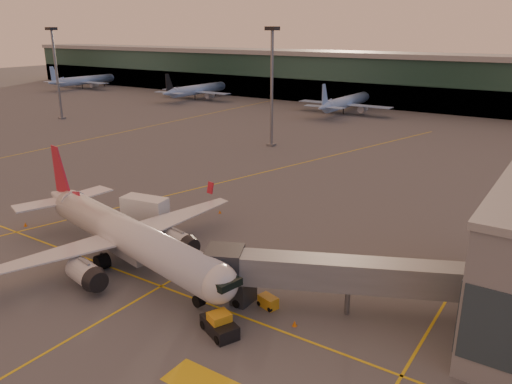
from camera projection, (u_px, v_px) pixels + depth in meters
The scene contains 15 objects.
ground at pixel (89, 293), 49.72m from camera, with size 600.00×600.00×0.00m, color #4C4F54.
taxi_markings at pixel (267, 177), 88.73m from camera, with size 100.12×173.00×0.01m.
terminal at pixel (451, 83), 158.99m from camera, with size 400.00×20.00×17.60m.
mast_west_far at pixel (56, 67), 141.65m from camera, with size 2.40×2.40×25.60m.
mast_west_near at pixel (272, 79), 107.80m from camera, with size 2.40×2.40×25.60m.
distant_aircraft_row at pixel (269, 106), 171.34m from camera, with size 225.00×34.00×13.00m.
main_airplane at pixel (124, 235), 54.68m from camera, with size 36.04×32.75×10.95m.
jet_bridge at pixel (365, 277), 44.81m from camera, with size 26.14×14.23×5.56m.
catering_truck at pixel (146, 212), 64.17m from camera, with size 6.28×3.57×4.60m.
gpu_cart at pixel (268, 302), 47.05m from camera, with size 2.15×1.62×1.12m.
pushback_tug at pixel (219, 325), 42.93m from camera, with size 4.23×3.34×1.93m.
cone_nose at pixel (295, 323), 44.10m from camera, with size 0.43×0.43×0.54m.
cone_tail at pixel (25, 224), 66.48m from camera, with size 0.44×0.44×0.57m.
cone_wing_left at pixel (220, 212), 71.18m from camera, with size 0.39×0.39×0.49m.
cone_fwd at pixel (218, 322), 44.33m from camera, with size 0.47×0.47×0.59m.
Camera 1 is at (38.39, -27.40, 25.04)m, focal length 35.00 mm.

